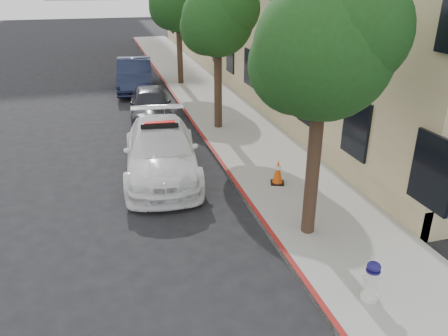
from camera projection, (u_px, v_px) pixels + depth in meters
name	position (u px, v px, depth m)	size (l,w,h in m)	color
ground	(170.00, 212.00, 11.26)	(120.00, 120.00, 0.00)	black
sidewalk	(211.00, 101.00, 20.93)	(3.20, 50.00, 0.15)	gray
curb_strip	(179.00, 104.00, 20.55)	(0.12, 50.00, 0.15)	maroon
tree_near	(325.00, 49.00, 8.49)	(2.92, 2.82, 5.62)	black
tree_mid	(219.00, 20.00, 15.59)	(2.77, 2.64, 5.43)	black
tree_far	(178.00, 2.00, 22.54)	(3.10, 3.00, 5.81)	black
police_car	(161.00, 151.00, 13.11)	(2.67, 5.46, 1.68)	white
parked_car_mid	(150.00, 104.00, 18.16)	(1.66, 4.12, 1.40)	#212229
parked_car_far	(135.00, 75.00, 22.96)	(1.74, 4.99, 1.64)	#131A31
fire_hydrant	(371.00, 281.00, 7.85)	(0.34, 0.31, 0.80)	silver
traffic_cone	(278.00, 172.00, 12.33)	(0.48, 0.48, 0.72)	black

